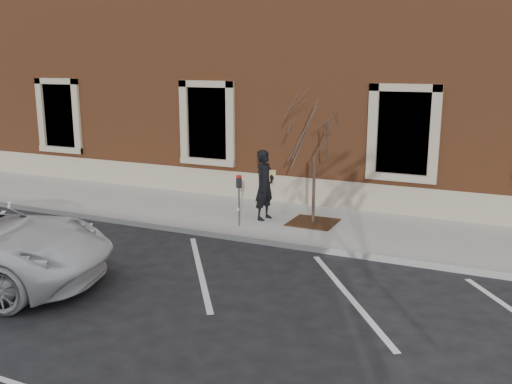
% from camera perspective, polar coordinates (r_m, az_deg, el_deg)
% --- Properties ---
extents(ground, '(120.00, 120.00, 0.00)m').
position_cam_1_polar(ground, '(13.94, -1.04, -4.91)').
color(ground, '#28282B').
rests_on(ground, ground).
extents(sidewalk_near, '(40.00, 3.50, 0.15)m').
position_cam_1_polar(sidewalk_near, '(15.44, 1.79, -2.84)').
color(sidewalk_near, '#ABA9A0').
rests_on(sidewalk_near, ground).
extents(curb_near, '(40.00, 0.12, 0.15)m').
position_cam_1_polar(curb_near, '(13.87, -1.13, -4.68)').
color(curb_near, '#9E9E99').
rests_on(curb_near, ground).
extents(parking_stripes, '(28.00, 4.40, 0.01)m').
position_cam_1_polar(parking_stripes, '(12.10, -5.62, -7.77)').
color(parking_stripes, silver).
rests_on(parking_stripes, ground).
extents(building_civic, '(40.00, 8.62, 8.00)m').
position_cam_1_polar(building_civic, '(20.51, 8.59, 12.02)').
color(building_civic, brown).
rests_on(building_civic, ground).
extents(man, '(0.57, 0.75, 1.87)m').
position_cam_1_polar(man, '(15.06, 0.88, 0.71)').
color(man, black).
rests_on(man, sidewalk_near).
extents(parking_meter, '(0.12, 0.09, 1.32)m').
position_cam_1_polar(parking_meter, '(14.43, -1.71, 0.10)').
color(parking_meter, '#595B60').
rests_on(parking_meter, sidewalk_near).
extents(tree_grate, '(1.17, 1.17, 0.03)m').
position_cam_1_polar(tree_grate, '(14.98, 5.72, -3.04)').
color(tree_grate, '#3E2B13').
rests_on(tree_grate, sidewalk_near).
extents(sapling, '(1.91, 1.91, 3.19)m').
position_cam_1_polar(sapling, '(14.54, 5.91, 5.39)').
color(sapling, '#433129').
rests_on(sapling, sidewalk_near).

